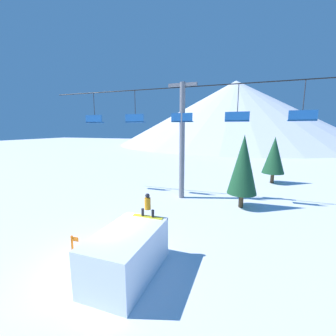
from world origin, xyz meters
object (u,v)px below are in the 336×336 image
at_px(snowboarder, 148,206).
at_px(pine_tree_near, 243,165).
at_px(trail_marker, 73,250).
at_px(snow_ramp, 127,254).

xyz_separation_m(snowboarder, pine_tree_near, (3.97, 8.46, 0.88)).
bearing_deg(trail_marker, snowboarder, 35.44).
bearing_deg(pine_tree_near, trail_marker, -122.82).
bearing_deg(snow_ramp, pine_tree_near, 67.94).
height_order(snowboarder, pine_tree_near, pine_tree_near).
relative_size(snowboarder, trail_marker, 1.06).
bearing_deg(pine_tree_near, snow_ramp, -112.06).
height_order(snow_ramp, trail_marker, snow_ramp).
xyz_separation_m(pine_tree_near, trail_marker, (-6.71, -10.41, -2.58)).
height_order(snow_ramp, snowboarder, snowboarder).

